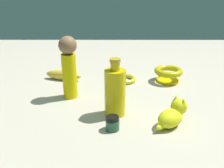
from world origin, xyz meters
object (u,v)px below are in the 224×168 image
(cat_figurine, at_px, (172,114))
(bangle, at_px, (123,79))
(person_figure_adult, at_px, (68,65))
(banana, at_px, (63,75))
(nail_polish_jar, at_px, (113,123))
(bottle_tall, at_px, (114,92))
(bowl, at_px, (168,73))

(cat_figurine, height_order, bangle, cat_figurine)
(cat_figurine, height_order, person_figure_adult, person_figure_adult)
(person_figure_adult, bearing_deg, banana, -71.63)
(person_figure_adult, bearing_deg, nail_polish_jar, 125.21)
(nail_polish_jar, distance_m, person_figure_adult, 0.30)
(bottle_tall, distance_m, bangle, 0.31)
(cat_figurine, distance_m, nail_polish_jar, 0.18)
(nail_polish_jar, distance_m, banana, 0.47)
(nail_polish_jar, relative_size, person_figure_adult, 0.19)
(bottle_tall, xyz_separation_m, banana, (0.23, -0.32, -0.06))
(bottle_tall, height_order, person_figure_adult, person_figure_adult)
(cat_figurine, height_order, banana, cat_figurine)
(bangle, height_order, person_figure_adult, person_figure_adult)
(cat_figurine, relative_size, bottle_tall, 0.57)
(bowl, xyz_separation_m, person_figure_adult, (0.40, 0.16, 0.09))
(cat_figurine, relative_size, banana, 0.67)
(bowl, xyz_separation_m, banana, (0.46, -0.02, -0.02))
(cat_figurine, xyz_separation_m, bottle_tall, (0.18, -0.07, 0.05))
(nail_polish_jar, distance_m, bangle, 0.40)
(person_figure_adult, bearing_deg, bangle, -142.06)
(nail_polish_jar, xyz_separation_m, bangle, (-0.05, -0.40, -0.01))
(bowl, xyz_separation_m, bangle, (0.19, -0.00, -0.03))
(banana, bearing_deg, bangle, 11.23)
(nail_polish_jar, xyz_separation_m, person_figure_adult, (0.16, -0.23, 0.11))
(bowl, distance_m, bottle_tall, 0.38)
(banana, bearing_deg, bottle_tall, -39.85)
(cat_figurine, distance_m, bowl, 0.37)
(bottle_tall, distance_m, banana, 0.39)
(cat_figurine, distance_m, bangle, 0.39)
(bangle, relative_size, person_figure_adult, 0.45)
(bowl, bearing_deg, nail_polish_jar, 58.39)
(person_figure_adult, bearing_deg, bottle_tall, 140.94)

